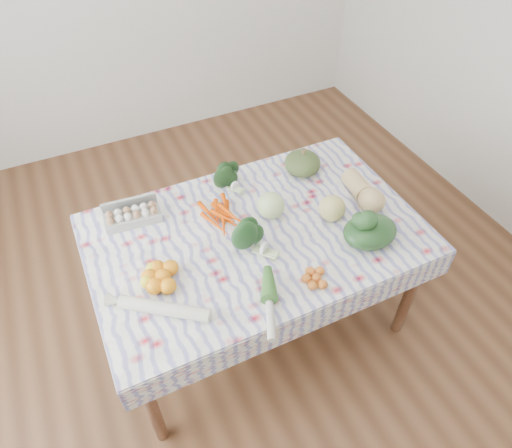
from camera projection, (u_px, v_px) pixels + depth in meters
name	position (u px, v px, depth m)	size (l,w,h in m)	color
ground	(256.00, 316.00, 2.85)	(4.50, 4.50, 0.00)	#57341E
dining_table	(256.00, 243.00, 2.36)	(1.60, 1.00, 0.75)	brown
tablecloth	(256.00, 233.00, 2.31)	(1.66, 1.06, 0.01)	white
egg_carton	(133.00, 217.00, 2.33)	(0.28, 0.11, 0.08)	#A4A49F
carrot_bunch	(222.00, 217.00, 2.35)	(0.23, 0.21, 0.04)	#EE4900
kale_bunch	(229.00, 178.00, 2.51)	(0.14, 0.12, 0.12)	#183515
kabocha_squash	(302.00, 163.00, 2.59)	(0.21, 0.21, 0.14)	#3F5225
cabbage	(271.00, 205.00, 2.34)	(0.14, 0.14, 0.14)	#C0DE8A
butternut_squash	(364.00, 190.00, 2.43)	(0.14, 0.30, 0.14)	tan
orange_cluster	(163.00, 277.00, 2.05)	(0.24, 0.24, 0.08)	orange
broccoli	(254.00, 242.00, 2.18)	(0.17, 0.17, 0.12)	#1B411A
mandarin_cluster	(316.00, 277.00, 2.07)	(0.15, 0.15, 0.05)	orange
grapefruit	(332.00, 208.00, 2.33)	(0.14, 0.14, 0.14)	#C8BD65
spinach_bag	(370.00, 231.00, 2.22)	(0.28, 0.22, 0.12)	#1A3818
daikon	(164.00, 309.00, 1.94)	(0.06, 0.06, 0.42)	silver
leek	(270.00, 304.00, 1.97)	(0.04, 0.04, 0.35)	beige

